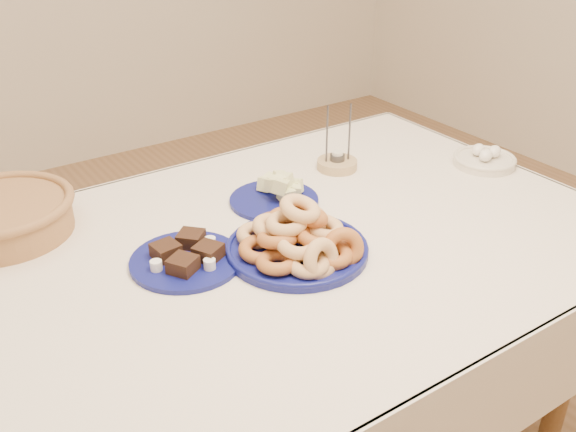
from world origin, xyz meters
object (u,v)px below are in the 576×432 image
at_px(brownie_plate, 187,257).
at_px(wicker_basket, 1,215).
at_px(donut_platter, 299,240).
at_px(egg_bowl, 485,159).
at_px(candle_holder, 337,163).
at_px(dining_table, 277,282).
at_px(melon_plate, 278,193).

xyz_separation_m(brownie_plate, wicker_basket, (-0.31, 0.37, 0.04)).
distance_m(donut_platter, brownie_plate, 0.26).
relative_size(wicker_basket, egg_bowl, 1.68).
height_order(brownie_plate, candle_holder, candle_holder).
height_order(dining_table, candle_holder, candle_holder).
bearing_deg(candle_holder, egg_bowl, -30.99).
bearing_deg(melon_plate, egg_bowl, -13.23).
xyz_separation_m(melon_plate, brownie_plate, (-0.34, -0.14, -0.01)).
relative_size(dining_table, brownie_plate, 5.23).
xyz_separation_m(dining_table, egg_bowl, (0.77, 0.04, 0.13)).
distance_m(candle_holder, egg_bowl, 0.44).
height_order(donut_platter, candle_holder, candle_holder).
xyz_separation_m(dining_table, donut_platter, (0.02, -0.07, 0.14)).
relative_size(donut_platter, melon_plate, 1.31).
xyz_separation_m(dining_table, melon_plate, (0.13, 0.19, 0.13)).
xyz_separation_m(wicker_basket, egg_bowl, (1.29, -0.38, -0.03)).
bearing_deg(donut_platter, wicker_basket, 137.98).
relative_size(melon_plate, candle_holder, 1.28).
height_order(dining_table, brownie_plate, brownie_plate).
bearing_deg(candle_holder, melon_plate, -163.43).
bearing_deg(brownie_plate, donut_platter, -26.13).
xyz_separation_m(donut_platter, wicker_basket, (-0.54, 0.48, 0.01)).
bearing_deg(donut_platter, egg_bowl, 7.69).
bearing_deg(melon_plate, brownie_plate, -157.66).
height_order(brownie_plate, egg_bowl, egg_bowl).
height_order(brownie_plate, wicker_basket, wicker_basket).
distance_m(donut_platter, wicker_basket, 0.72).
distance_m(dining_table, melon_plate, 0.26).
distance_m(melon_plate, egg_bowl, 0.66).
bearing_deg(melon_plate, dining_table, -124.54).
height_order(melon_plate, egg_bowl, melon_plate).
xyz_separation_m(donut_platter, brownie_plate, (-0.23, 0.11, -0.02)).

